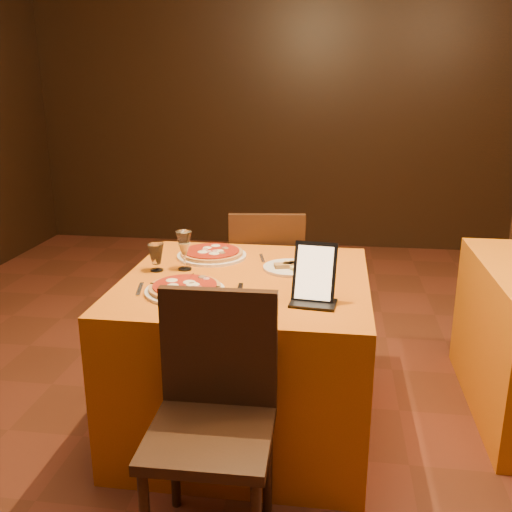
# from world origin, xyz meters

# --- Properties ---
(floor) EXTENTS (6.00, 7.00, 0.01)m
(floor) POSITION_xyz_m (0.00, 0.00, -0.01)
(floor) COLOR #5E2D19
(floor) RESTS_ON ground
(wall_back) EXTENTS (6.00, 0.01, 2.80)m
(wall_back) POSITION_xyz_m (0.00, 3.50, 1.40)
(wall_back) COLOR black
(wall_back) RESTS_ON floor
(main_table) EXTENTS (1.10, 1.10, 0.75)m
(main_table) POSITION_xyz_m (-0.38, 0.23, 0.38)
(main_table) COLOR #C8600C
(main_table) RESTS_ON floor
(chair_main_near) EXTENTS (0.37, 0.37, 0.91)m
(chair_main_near) POSITION_xyz_m (-0.38, -0.55, 0.46)
(chair_main_near) COLOR black
(chair_main_near) RESTS_ON floor
(chair_main_far) EXTENTS (0.42, 0.42, 0.91)m
(chair_main_far) POSITION_xyz_m (-0.38, 1.02, 0.46)
(chair_main_far) COLOR #311B10
(chair_main_far) RESTS_ON floor
(pizza_near) EXTENTS (0.34, 0.34, 0.03)m
(pizza_near) POSITION_xyz_m (-0.60, 0.00, 0.77)
(pizza_near) COLOR white
(pizza_near) RESTS_ON main_table
(pizza_far) EXTENTS (0.35, 0.35, 0.03)m
(pizza_far) POSITION_xyz_m (-0.60, 0.52, 0.77)
(pizza_far) COLOR white
(pizza_far) RESTS_ON main_table
(cutlet_dish) EXTENTS (0.26, 0.26, 0.03)m
(cutlet_dish) POSITION_xyz_m (-0.19, 0.38, 0.76)
(cutlet_dish) COLOR white
(cutlet_dish) RESTS_ON main_table
(wine_glass) EXTENTS (0.10, 0.10, 0.19)m
(wine_glass) POSITION_xyz_m (-0.68, 0.30, 0.84)
(wine_glass) COLOR #E9D684
(wine_glass) RESTS_ON main_table
(water_glass) EXTENTS (0.08, 0.08, 0.13)m
(water_glass) POSITION_xyz_m (-0.81, 0.26, 0.81)
(water_glass) COLOR white
(water_glass) RESTS_ON main_table
(tablet) EXTENTS (0.18, 0.12, 0.23)m
(tablet) POSITION_xyz_m (-0.06, -0.01, 0.87)
(tablet) COLOR black
(tablet) RESTS_ON main_table
(knife) EXTENTS (0.03, 0.19, 0.01)m
(knife) POSITION_xyz_m (-0.37, -0.01, 0.75)
(knife) COLOR silver
(knife) RESTS_ON main_table
(fork_near) EXTENTS (0.05, 0.16, 0.01)m
(fork_near) POSITION_xyz_m (-0.80, 0.01, 0.75)
(fork_near) COLOR silver
(fork_near) RESTS_ON main_table
(fork_far) EXTENTS (0.05, 0.14, 0.01)m
(fork_far) POSITION_xyz_m (-0.34, 0.52, 0.75)
(fork_far) COLOR silver
(fork_far) RESTS_ON main_table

